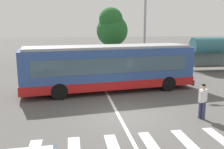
{
  "coord_description": "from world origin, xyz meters",
  "views": [
    {
      "loc": [
        -2.6,
        -11.68,
        4.43
      ],
      "look_at": [
        -0.05,
        3.87,
        1.3
      ],
      "focal_mm": 40.5,
      "sensor_mm": 36.0,
      "label": 1
    }
  ],
  "objects": [
    {
      "name": "twin_arm_street_lamp",
      "position": [
        3.96,
        10.3,
        6.18
      ],
      "size": [
        3.93,
        0.32,
        10.29
      ],
      "color": "#939399",
      "rests_on": "ground_plane"
    },
    {
      "name": "parked_car_white",
      "position": [
        -1.17,
        14.23,
        0.77
      ],
      "size": [
        2.11,
        4.61,
        1.35
      ],
      "color": "black",
      "rests_on": "ground_plane"
    },
    {
      "name": "pedestrian_crossing_street",
      "position": [
        3.48,
        -1.08,
        0.97
      ],
      "size": [
        0.49,
        0.44,
        1.72
      ],
      "color": "#333856",
      "rests_on": "ground_plane"
    },
    {
      "name": "parked_car_black",
      "position": [
        1.73,
        13.95,
        0.77
      ],
      "size": [
        1.97,
        4.55,
        1.35
      ],
      "color": "black",
      "rests_on": "ground_plane"
    },
    {
      "name": "background_tree_right",
      "position": [
        2.36,
        18.76,
        4.08
      ],
      "size": [
        3.78,
        3.78,
        6.44
      ],
      "color": "brown",
      "rests_on": "ground_plane"
    },
    {
      "name": "crosswalk_painted_stripes",
      "position": [
        -0.44,
        -3.48,
        0.0
      ],
      "size": [
        7.6,
        2.64,
        0.01
      ],
      "color": "silver",
      "rests_on": "ground_plane"
    },
    {
      "name": "lane_center_line",
      "position": [
        -0.35,
        2.0,
        0.0
      ],
      "size": [
        0.16,
        24.0,
        0.01
      ],
      "primitive_type": "cube",
      "color": "silver",
      "rests_on": "ground_plane"
    },
    {
      "name": "ground_plane",
      "position": [
        0.0,
        0.0,
        0.0
      ],
      "size": [
        160.0,
        160.0,
        0.0
      ],
      "primitive_type": "plane",
      "color": "#514F4C"
    },
    {
      "name": "parked_car_teal",
      "position": [
        -3.85,
        13.84,
        0.77
      ],
      "size": [
        1.97,
        4.55,
        1.35
      ],
      "color": "black",
      "rests_on": "ground_plane"
    },
    {
      "name": "city_transit_bus",
      "position": [
        -0.11,
        4.79,
        1.59
      ],
      "size": [
        11.77,
        3.95,
        3.06
      ],
      "color": "black",
      "rests_on": "ground_plane"
    },
    {
      "name": "bus_stop_shelter",
      "position": [
        10.71,
        10.56,
        2.42
      ],
      "size": [
        4.04,
        1.54,
        3.25
      ],
      "color": "#28282B",
      "rests_on": "ground_plane"
    }
  ]
}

